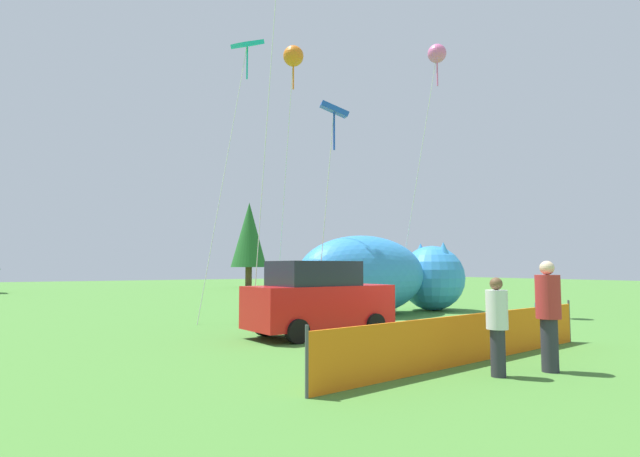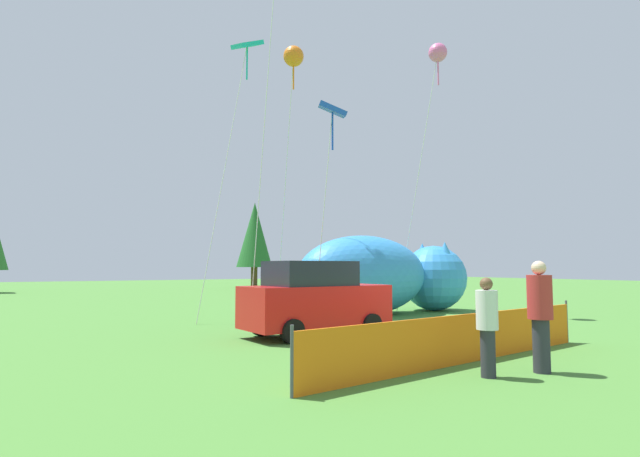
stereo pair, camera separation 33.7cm
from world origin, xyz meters
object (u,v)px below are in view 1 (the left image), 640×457
object	(u,v)px
spectator_in_grey_shirt	(548,311)
inflatable_cat	(382,278)
parked_car	(318,299)
kite_orange_flower	(293,58)
kite_pink_octopus	(437,56)
kite_teal_diamond	(246,50)
kite_blue_box	(334,113)
spectator_in_yellow_shirt	(497,322)
folding_chair	(537,315)

from	to	relation	value
spectator_in_grey_shirt	inflatable_cat	bearing A→B (deg)	66.91
parked_car	kite_orange_flower	bearing A→B (deg)	65.33
kite_pink_octopus	kite_teal_diamond	bearing A→B (deg)	159.78
kite_pink_octopus	kite_blue_box	distance (m)	6.37
kite_pink_octopus	kite_orange_flower	size ratio (longest dim) A/B	1.02
kite_pink_octopus	parked_car	bearing A→B (deg)	-160.45
kite_orange_flower	kite_blue_box	xyz separation A→B (m)	(-0.35, -3.37, -3.13)
kite_orange_flower	kite_teal_diamond	world-z (taller)	kite_orange_flower
kite_orange_flower	kite_pink_octopus	bearing A→B (deg)	-27.20
kite_blue_box	spectator_in_yellow_shirt	bearing A→B (deg)	-102.04
spectator_in_yellow_shirt	kite_pink_octopus	bearing A→B (deg)	49.74
folding_chair	kite_pink_octopus	size ratio (longest dim) A/B	0.08
inflatable_cat	kite_orange_flower	xyz separation A→B (m)	(-3.37, 1.06, 8.41)
spectator_in_grey_shirt	kite_teal_diamond	world-z (taller)	kite_teal_diamond
kite_teal_diamond	folding_chair	bearing A→B (deg)	-55.07
inflatable_cat	kite_teal_diamond	xyz separation A→B (m)	(-5.30, 1.04, 8.27)
parked_car	kite_pink_octopus	size ratio (longest dim) A/B	0.38
spectator_in_yellow_shirt	kite_orange_flower	bearing A→B (deg)	79.86
parked_car	kite_blue_box	xyz separation A→B (m)	(1.57, 1.65, 5.70)
folding_chair	spectator_in_yellow_shirt	xyz separation A→B (m)	(-5.35, -3.02, 0.41)
parked_car	folding_chair	bearing A→B (deg)	-30.31
kite_teal_diamond	parked_car	bearing A→B (deg)	-89.88
spectator_in_grey_shirt	kite_blue_box	distance (m)	9.43
inflatable_cat	spectator_in_grey_shirt	world-z (taller)	inflatable_cat
parked_car	kite_teal_diamond	distance (m)	10.03
kite_pink_octopus	kite_blue_box	bearing A→B (deg)	-171.44
folding_chair	kite_teal_diamond	distance (m)	13.11
spectator_in_yellow_shirt	folding_chair	bearing A→B (deg)	29.41
folding_chair	spectator_in_grey_shirt	xyz separation A→B (m)	(-4.27, -3.23, 0.56)
folding_chair	kite_blue_box	bearing A→B (deg)	44.66
inflatable_cat	spectator_in_yellow_shirt	xyz separation A→B (m)	(-5.29, -9.66, -0.49)
kite_blue_box	kite_orange_flower	bearing A→B (deg)	84.08
folding_chair	kite_pink_octopus	world-z (taller)	kite_pink_octopus
spectator_in_grey_shirt	kite_pink_octopus	size ratio (longest dim) A/B	0.18
inflatable_cat	kite_orange_flower	bearing A→B (deg)	160.19
spectator_in_yellow_shirt	kite_orange_flower	xyz separation A→B (m)	(1.92, 10.72, 8.90)
spectator_in_yellow_shirt	kite_blue_box	world-z (taller)	kite_blue_box
kite_pink_octopus	kite_blue_box	world-z (taller)	kite_pink_octopus
inflatable_cat	spectator_in_yellow_shirt	bearing A→B (deg)	-121.06
inflatable_cat	spectator_in_grey_shirt	xyz separation A→B (m)	(-4.21, -9.87, -0.33)
spectator_in_yellow_shirt	kite_pink_octopus	xyz separation A→B (m)	(6.90, 8.15, 9.16)
kite_orange_flower	parked_car	bearing A→B (deg)	-110.97
kite_pink_octopus	inflatable_cat	bearing A→B (deg)	137.08
parked_car	inflatable_cat	size ratio (longest dim) A/B	0.51
parked_car	inflatable_cat	distance (m)	6.62
folding_chair	spectator_in_grey_shirt	size ratio (longest dim) A/B	0.44
parked_car	folding_chair	xyz separation A→B (m)	(5.36, -2.68, -0.47)
kite_teal_diamond	kite_blue_box	xyz separation A→B (m)	(1.58, -3.35, -2.98)
parked_car	spectator_in_grey_shirt	bearing A→B (deg)	-83.33
inflatable_cat	kite_teal_diamond	world-z (taller)	kite_teal_diamond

